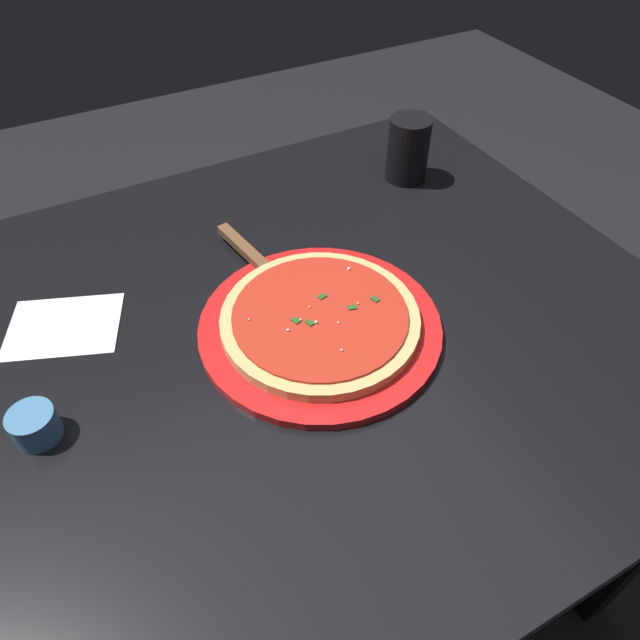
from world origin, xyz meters
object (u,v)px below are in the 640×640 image
(cup_tall_drink, at_px, (408,149))
(napkin_folded_right, at_px, (64,326))
(pizza_server, at_px, (257,261))
(serving_plate, at_px, (320,327))
(cup_small_sauce, at_px, (35,425))
(pizza, at_px, (320,318))

(cup_tall_drink, relative_size, napkin_folded_right, 0.76)
(pizza_server, bearing_deg, serving_plate, -80.97)
(serving_plate, relative_size, cup_small_sauce, 6.15)
(napkin_folded_right, bearing_deg, serving_plate, -28.96)
(napkin_folded_right, bearing_deg, pizza, -28.96)
(serving_plate, bearing_deg, cup_small_sauce, 179.47)
(pizza, bearing_deg, pizza_server, 99.04)
(cup_small_sauce, xyz_separation_m, napkin_folded_right, (0.06, 0.17, -0.02))
(pizza, height_order, cup_small_sauce, cup_small_sauce)
(serving_plate, distance_m, cup_small_sauce, 0.38)
(serving_plate, height_order, cup_small_sauce, cup_small_sauce)
(cup_tall_drink, bearing_deg, pizza, -139.88)
(pizza, height_order, cup_tall_drink, cup_tall_drink)
(cup_tall_drink, bearing_deg, cup_small_sauce, -158.80)
(serving_plate, bearing_deg, pizza, 4.22)
(serving_plate, xyz_separation_m, cup_small_sauce, (-0.38, 0.00, 0.01))
(serving_plate, relative_size, pizza_server, 1.53)
(serving_plate, distance_m, napkin_folded_right, 0.37)
(pizza_server, height_order, napkin_folded_right, pizza_server)
(cup_small_sauce, distance_m, napkin_folded_right, 0.19)
(serving_plate, relative_size, napkin_folded_right, 2.21)
(pizza, relative_size, napkin_folded_right, 1.79)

